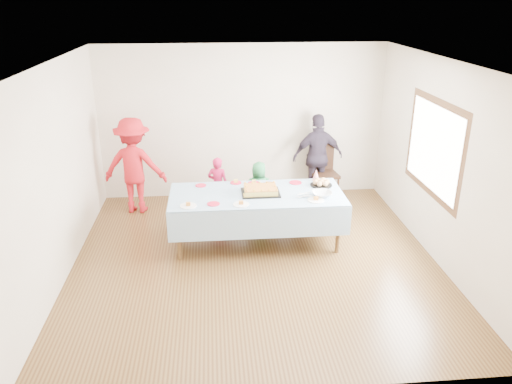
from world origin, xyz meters
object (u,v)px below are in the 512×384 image
at_px(dining_chair, 323,168).
at_px(birthday_cake, 261,190).
at_px(adult_left, 134,166).
at_px(party_table, 257,197).

bearing_deg(dining_chair, birthday_cake, -135.37).
bearing_deg(dining_chair, adult_left, 178.17).
relative_size(party_table, birthday_cake, 4.55).
xyz_separation_m(party_table, dining_chair, (1.35, 1.65, -0.16)).
bearing_deg(birthday_cake, party_table, -165.92).
relative_size(birthday_cake, adult_left, 0.34).
relative_size(party_table, dining_chair, 2.47).
bearing_deg(birthday_cake, adult_left, 145.88).
bearing_deg(adult_left, dining_chair, -166.99).
distance_m(party_table, adult_left, 2.35).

